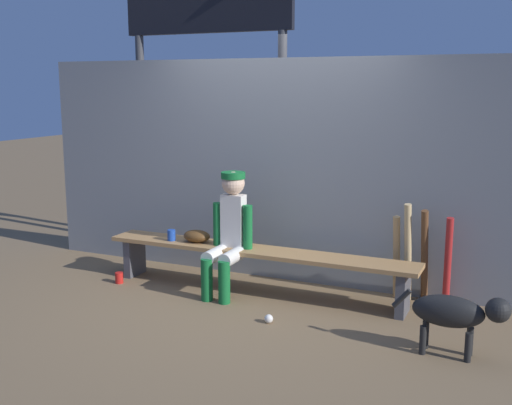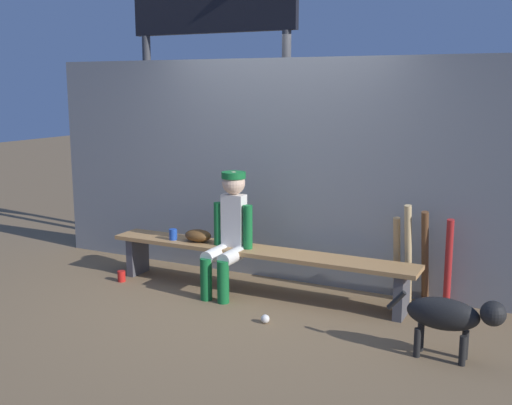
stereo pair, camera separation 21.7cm
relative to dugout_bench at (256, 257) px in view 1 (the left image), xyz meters
name	(u,v)px [view 1 (the left image)]	position (x,y,z in m)	size (l,w,h in m)	color
ground_plane	(256,293)	(0.00, 0.00, -0.35)	(30.00, 30.00, 0.00)	brown
chainlink_fence	(277,171)	(0.00, 0.52, 0.76)	(5.45, 0.03, 2.23)	gray
dugout_bench	(256,257)	(0.00, 0.00, 0.00)	(3.10, 0.36, 0.44)	#AD7F4C
player_seated	(228,229)	(-0.24, -0.11, 0.28)	(0.41, 0.55, 1.16)	silver
baseball_glove	(197,236)	(-0.64, 0.00, 0.14)	(0.28, 0.20, 0.12)	#593819
bat_wood_tan	(396,258)	(1.26, 0.37, 0.05)	(0.06, 0.06, 0.80)	tan
bat_wood_natural	(408,253)	(1.36, 0.35, 0.11)	(0.06, 0.06, 0.93)	tan
bat_wood_dark	(424,256)	(1.51, 0.39, 0.09)	(0.06, 0.06, 0.89)	brown
bat_aluminum_red	(448,262)	(1.71, 0.37, 0.06)	(0.06, 0.06, 0.83)	#B22323
baseball	(269,319)	(0.41, -0.66, -0.32)	(0.07, 0.07, 0.07)	white
cup_on_ground	(119,278)	(-1.38, -0.30, -0.30)	(0.08, 0.08, 0.11)	red
cup_on_bench	(171,235)	(-0.90, -0.05, 0.14)	(0.08, 0.08, 0.11)	#1E47AD
scoreboard	(211,28)	(-1.06, 1.13, 2.24)	(2.34, 0.27, 3.67)	#3F3F42
dog	(456,313)	(1.91, -0.69, -0.02)	(0.84, 0.20, 0.49)	black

